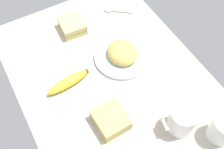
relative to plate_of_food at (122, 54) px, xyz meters
The scene contains 9 objects.
tabletop 10.87cm from the plate_of_food, 129.16° to the left, with size 90.00×64.00×2.00cm, color #BCB29E.
plate_of_food is the anchor object (origin of this frame).
coffee_mug_black 32.97cm from the plate_of_food, behind, with size 8.33×10.67×9.65cm.
sandwich_main 26.82cm from the plate_of_food, 141.43° to the left, with size 10.89×9.87×4.40cm.
sandwich_side 24.14cm from the plate_of_food, 24.83° to the left, with size 10.55×9.62×4.40cm.
glass_of_milk 42.57cm from the plate_of_food, 165.47° to the right, with size 7.97×7.97×9.33cm.
banana 22.56cm from the plate_of_food, 93.07° to the left, with size 5.43×16.35×3.63cm.
spoon 24.73cm from the plate_of_food, 22.15° to the right, with size 8.78×10.62×0.80cm.
paper_napkin 36.73cm from the plate_of_food, 45.65° to the left, with size 16.50×16.50×0.30cm, color white.
Camera 1 is at (-46.88, 26.53, 85.80)cm, focal length 44.90 mm.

